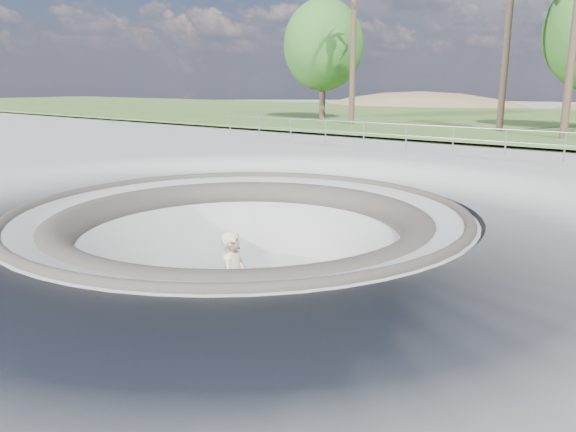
{
  "coord_description": "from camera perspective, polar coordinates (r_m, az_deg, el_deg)",
  "views": [
    {
      "loc": [
        8.57,
        -9.03,
        2.83
      ],
      "look_at": [
        0.91,
        0.59,
        -0.1
      ],
      "focal_mm": 35.0,
      "sensor_mm": 36.0,
      "label": 1
    }
  ],
  "objects": [
    {
      "name": "ground",
      "position": [
        12.76,
        -4.86,
        0.55
      ],
      "size": [
        180.0,
        180.0,
        0.0
      ],
      "primitive_type": "plane",
      "color": "#A1A19C",
      "rests_on": "ground"
    },
    {
      "name": "skate_bowl",
      "position": [
        13.29,
        -4.7,
        -7.16
      ],
      "size": [
        14.0,
        14.0,
        4.1
      ],
      "color": "#A1A19C",
      "rests_on": "ground"
    },
    {
      "name": "safety_railing",
      "position": [
        22.81,
        16.43,
        7.49
      ],
      "size": [
        25.0,
        0.06,
        1.03
      ],
      "color": "gray",
      "rests_on": "ground"
    },
    {
      "name": "skateboard",
      "position": [
        10.98,
        -5.37,
        -11.81
      ],
      "size": [
        0.77,
        0.22,
        0.08
      ],
      "color": "olive",
      "rests_on": "ground"
    },
    {
      "name": "skater",
      "position": [
        10.59,
        -5.49,
        -6.84
      ],
      "size": [
        0.7,
        0.85,
        1.99
      ],
      "primitive_type": "imported",
      "rotation": [
        0.0,
        0.0,
        1.93
      ],
      "color": "beige",
      "rests_on": "skateboard"
    },
    {
      "name": "bushy_tree_left",
      "position": [
        41.78,
        3.58,
        16.93
      ],
      "size": [
        5.87,
        5.33,
        8.46
      ],
      "color": "brown",
      "rests_on": "ground"
    }
  ]
}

